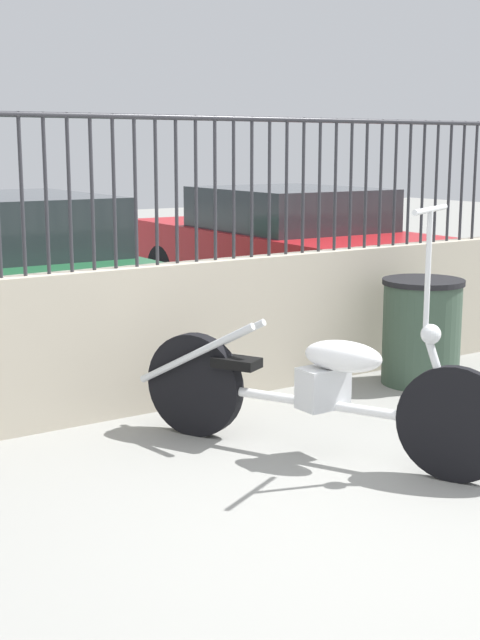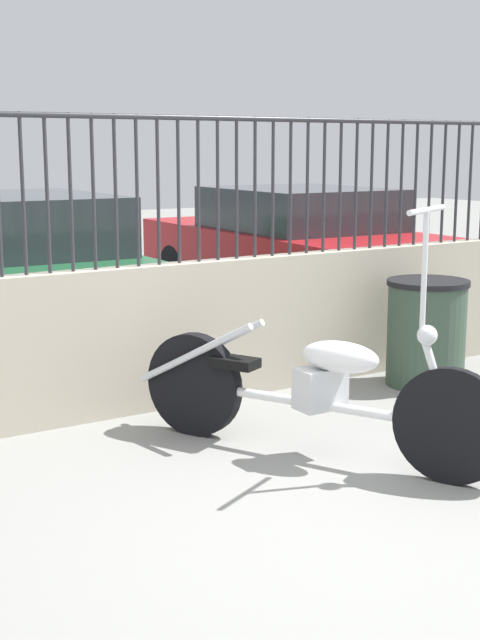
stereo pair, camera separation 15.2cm
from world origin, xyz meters
name	(u,v)px [view 2 (the right image)]	position (x,y,z in m)	size (l,w,h in m)	color
ground_plane	(356,528)	(0.00, 0.00, 0.00)	(40.00, 40.00, 0.00)	gray
low_wall	(140,339)	(0.00, 2.30, 0.50)	(10.69, 0.18, 1.00)	#B2A893
fence_railing	(137,172)	(0.00, 2.30, 1.62)	(10.69, 0.04, 1.00)	#2D2D33
motorcycle_white	(296,386)	(0.38, 1.02, 0.41)	(1.16, 2.13, 1.49)	black
trash_bin	(426,332)	(2.12, 1.75, 0.41)	(0.62, 0.62, 0.81)	#334738
car_green	(11,270)	(-0.08, 4.78, 0.69)	(1.79, 4.15, 1.37)	black
car_red	(291,248)	(3.14, 4.94, 0.68)	(1.88, 4.00, 1.35)	black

